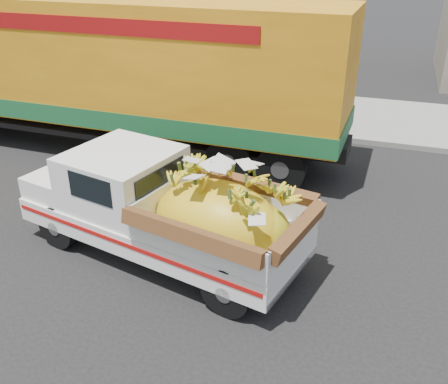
% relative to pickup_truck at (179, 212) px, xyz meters
% --- Properties ---
extents(ground, '(100.00, 100.00, 0.00)m').
position_rel_pickup_truck_xyz_m(ground, '(-2.23, -0.59, -0.95)').
color(ground, black).
rests_on(ground, ground).
extents(curb, '(60.00, 0.25, 0.15)m').
position_rel_pickup_truck_xyz_m(curb, '(-2.23, 6.76, -0.88)').
color(curb, gray).
rests_on(curb, ground).
extents(sidewalk, '(60.00, 4.00, 0.14)m').
position_rel_pickup_truck_xyz_m(sidewalk, '(-2.23, 8.86, -0.88)').
color(sidewalk, gray).
rests_on(sidewalk, ground).
extents(building_left, '(18.00, 6.00, 5.00)m').
position_rel_pickup_truck_xyz_m(building_left, '(-10.23, 14.76, 1.55)').
color(building_left, gray).
rests_on(building_left, ground).
extents(pickup_truck, '(5.32, 2.91, 1.77)m').
position_rel_pickup_truck_xyz_m(pickup_truck, '(0.00, 0.00, 0.00)').
color(pickup_truck, black).
rests_on(pickup_truck, ground).
extents(semi_trailer, '(12.02, 2.80, 3.80)m').
position_rel_pickup_truck_xyz_m(semi_trailer, '(-3.60, 4.31, 1.17)').
color(semi_trailer, black).
rests_on(semi_trailer, ground).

